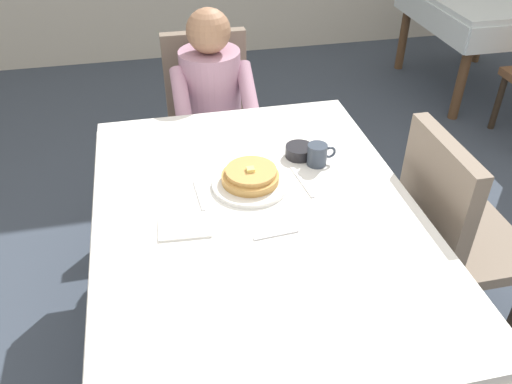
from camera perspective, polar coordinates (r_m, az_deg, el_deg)
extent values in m
plane|color=#3D4756|center=(2.32, 0.18, -16.64)|extent=(14.00, 14.00, 0.00)
cube|color=white|center=(1.80, 0.22, -2.67)|extent=(1.10, 1.50, 0.04)
cube|color=white|center=(2.48, -3.56, 6.14)|extent=(1.10, 0.01, 0.18)
cube|color=white|center=(1.86, -16.89, -7.47)|extent=(0.01, 1.50, 0.18)
cube|color=white|center=(2.03, 15.71, -2.90)|extent=(0.01, 1.50, 0.18)
cylinder|color=brown|center=(2.53, -13.56, -1.20)|extent=(0.07, 0.07, 0.70)
cylinder|color=brown|center=(2.64, 7.05, 1.39)|extent=(0.07, 0.07, 0.70)
cube|color=#7A6B5B|center=(2.84, -4.67, 5.99)|extent=(0.44, 0.44, 0.05)
cube|color=#7A6B5B|center=(2.89, -5.53, 12.48)|extent=(0.44, 0.06, 0.48)
cylinder|color=#2D2319|center=(2.83, -0.32, 0.67)|extent=(0.04, 0.04, 0.40)
cylinder|color=#2D2319|center=(2.80, -7.55, -0.25)|extent=(0.04, 0.04, 0.40)
cylinder|color=#2D2319|center=(3.13, -1.69, 4.42)|extent=(0.04, 0.04, 0.40)
cylinder|color=#2D2319|center=(3.09, -8.26, 3.64)|extent=(0.04, 0.04, 0.40)
cylinder|color=#B2849E|center=(2.70, -4.87, 10.46)|extent=(0.30, 0.30, 0.46)
sphere|color=#A37556|center=(2.55, -5.20, 17.04)|extent=(0.21, 0.21, 0.21)
cylinder|color=#B2849E|center=(2.57, -0.90, 10.90)|extent=(0.08, 0.29, 0.23)
cylinder|color=#B2849E|center=(2.53, -8.13, 10.14)|extent=(0.08, 0.29, 0.23)
cylinder|color=#383D51|center=(2.79, -2.25, 0.60)|extent=(0.10, 0.10, 0.45)
cylinder|color=#383D51|center=(2.77, -5.50, 0.19)|extent=(0.10, 0.10, 0.45)
cube|color=#7A6B5B|center=(2.30, 22.02, -5.32)|extent=(0.44, 0.44, 0.05)
cube|color=#7A6B5B|center=(2.04, 18.94, -0.68)|extent=(0.06, 0.44, 0.48)
cylinder|color=#2D2319|center=(2.63, 22.31, -5.83)|extent=(0.04, 0.04, 0.40)
cylinder|color=#2D2319|center=(2.47, 15.22, -7.27)|extent=(0.04, 0.04, 0.40)
cylinder|color=#2D2319|center=(2.26, 19.08, -13.31)|extent=(0.04, 0.04, 0.40)
cylinder|color=white|center=(1.90, -0.60, 0.89)|extent=(0.28, 0.28, 0.02)
cylinder|color=tan|center=(1.90, -0.63, 1.40)|extent=(0.21, 0.21, 0.01)
cylinder|color=tan|center=(1.89, -0.63, 1.72)|extent=(0.21, 0.21, 0.02)
cylinder|color=tan|center=(1.88, -0.54, 2.23)|extent=(0.19, 0.19, 0.02)
cube|color=#F4E072|center=(1.87, -0.62, 2.48)|extent=(0.03, 0.03, 0.01)
cylinder|color=#333D4C|center=(2.02, 6.65, 4.05)|extent=(0.08, 0.08, 0.08)
torus|color=#333D4C|center=(2.03, 8.01, 4.30)|extent=(0.05, 0.01, 0.05)
cylinder|color=black|center=(2.07, 4.73, 4.44)|extent=(0.11, 0.11, 0.04)
cube|color=silver|center=(1.87, -6.19, -0.32)|extent=(0.02, 0.18, 0.00)
cube|color=silver|center=(1.93, 5.05, 1.10)|extent=(0.04, 0.20, 0.00)
cube|color=silver|center=(1.69, 2.20, -4.65)|extent=(0.15, 0.03, 0.00)
cube|color=white|center=(1.73, -7.75, -3.81)|extent=(0.18, 0.13, 0.01)
cube|color=silver|center=(4.28, 18.14, 17.74)|extent=(0.01, 1.10, 0.18)
cylinder|color=brown|center=(4.03, 21.59, 11.92)|extent=(0.07, 0.07, 0.70)
cylinder|color=brown|center=(4.79, 15.86, 16.71)|extent=(0.07, 0.07, 0.70)
cylinder|color=brown|center=(5.16, 23.54, 16.54)|extent=(0.07, 0.07, 0.70)
cylinder|color=#2D2319|center=(4.05, 24.81, 8.81)|extent=(0.04, 0.04, 0.40)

